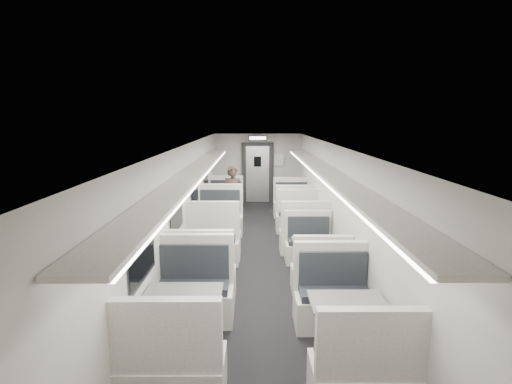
{
  "coord_description": "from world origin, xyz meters",
  "views": [
    {
      "loc": [
        -0.12,
        -7.86,
        2.92
      ],
      "look_at": [
        -0.07,
        1.68,
        1.15
      ],
      "focal_mm": 28.0,
      "sensor_mm": 36.0,
      "label": 1
    }
  ],
  "objects_px": {
    "booth_left_b": "(216,227)",
    "booth_left_c": "(206,257)",
    "booth_right_c": "(314,257)",
    "booth_right_d": "(347,329)",
    "booth_left_d": "(184,322)",
    "passenger": "(233,196)",
    "booth_left_a": "(224,206)",
    "vestibule_door": "(258,173)",
    "booth_right_b": "(301,225)",
    "booth_right_a": "(294,210)",
    "exit_sign": "(258,138)"
  },
  "relations": [
    {
      "from": "booth_left_d",
      "to": "passenger",
      "type": "distance_m",
      "value": 6.1
    },
    {
      "from": "booth_right_a",
      "to": "passenger",
      "type": "height_order",
      "value": "passenger"
    },
    {
      "from": "booth_left_b",
      "to": "booth_left_c",
      "type": "distance_m",
      "value": 2.01
    },
    {
      "from": "passenger",
      "to": "booth_right_b",
      "type": "bearing_deg",
      "value": -41.31
    },
    {
      "from": "vestibule_door",
      "to": "booth_left_c",
      "type": "bearing_deg",
      "value": -98.36
    },
    {
      "from": "booth_right_a",
      "to": "booth_right_d",
      "type": "distance_m",
      "value": 6.51
    },
    {
      "from": "booth_left_c",
      "to": "booth_left_b",
      "type": "bearing_deg",
      "value": 90.0
    },
    {
      "from": "booth_left_a",
      "to": "booth_right_c",
      "type": "relative_size",
      "value": 1.1
    },
    {
      "from": "booth_right_a",
      "to": "booth_right_c",
      "type": "relative_size",
      "value": 1.1
    },
    {
      "from": "booth_left_a",
      "to": "booth_right_a",
      "type": "relative_size",
      "value": 1.0
    },
    {
      "from": "booth_left_a",
      "to": "vestibule_door",
      "type": "height_order",
      "value": "vestibule_door"
    },
    {
      "from": "booth_left_a",
      "to": "vestibule_door",
      "type": "xyz_separation_m",
      "value": [
        1.0,
        2.4,
        0.66
      ]
    },
    {
      "from": "booth_left_a",
      "to": "booth_right_b",
      "type": "height_order",
      "value": "booth_right_b"
    },
    {
      "from": "passenger",
      "to": "booth_right_c",
      "type": "bearing_deg",
      "value": -66.49
    },
    {
      "from": "booth_left_d",
      "to": "booth_right_b",
      "type": "xyz_separation_m",
      "value": [
        2.0,
        4.69,
        -0.02
      ]
    },
    {
      "from": "booth_left_a",
      "to": "booth_right_c",
      "type": "distance_m",
      "value": 4.7
    },
    {
      "from": "booth_right_d",
      "to": "booth_left_d",
      "type": "bearing_deg",
      "value": 175.87
    },
    {
      "from": "booth_right_a",
      "to": "booth_right_d",
      "type": "height_order",
      "value": "booth_right_d"
    },
    {
      "from": "passenger",
      "to": "booth_left_c",
      "type": "bearing_deg",
      "value": -96.85
    },
    {
      "from": "booth_left_b",
      "to": "booth_left_c",
      "type": "relative_size",
      "value": 1.03
    },
    {
      "from": "passenger",
      "to": "exit_sign",
      "type": "relative_size",
      "value": 2.67
    },
    {
      "from": "booth_right_a",
      "to": "passenger",
      "type": "bearing_deg",
      "value": -170.4
    },
    {
      "from": "booth_right_c",
      "to": "booth_right_d",
      "type": "height_order",
      "value": "booth_right_d"
    },
    {
      "from": "booth_left_c",
      "to": "passenger",
      "type": "relative_size",
      "value": 1.38
    },
    {
      "from": "booth_left_d",
      "to": "booth_left_a",
      "type": "bearing_deg",
      "value": 90.0
    },
    {
      "from": "booth_left_a",
      "to": "booth_right_d",
      "type": "distance_m",
      "value": 7.22
    },
    {
      "from": "passenger",
      "to": "exit_sign",
      "type": "xyz_separation_m",
      "value": [
        0.69,
        2.63,
        1.45
      ]
    },
    {
      "from": "booth_right_d",
      "to": "booth_left_c",
      "type": "bearing_deg",
      "value": 128.19
    },
    {
      "from": "booth_left_d",
      "to": "booth_right_d",
      "type": "distance_m",
      "value": 2.01
    },
    {
      "from": "booth_right_a",
      "to": "exit_sign",
      "type": "xyz_separation_m",
      "value": [
        -1.0,
        2.35,
        1.89
      ]
    },
    {
      "from": "booth_left_c",
      "to": "passenger",
      "type": "height_order",
      "value": "passenger"
    },
    {
      "from": "passenger",
      "to": "booth_right_d",
      "type": "bearing_deg",
      "value": -76.84
    },
    {
      "from": "booth_left_b",
      "to": "booth_right_b",
      "type": "height_order",
      "value": "booth_left_b"
    },
    {
      "from": "passenger",
      "to": "booth_left_a",
      "type": "bearing_deg",
      "value": 111.22
    },
    {
      "from": "booth_left_a",
      "to": "booth_right_a",
      "type": "bearing_deg",
      "value": -12.21
    },
    {
      "from": "booth_right_a",
      "to": "exit_sign",
      "type": "distance_m",
      "value": 3.18
    },
    {
      "from": "booth_right_d",
      "to": "passenger",
      "type": "xyz_separation_m",
      "value": [
        -1.69,
        6.22,
        0.43
      ]
    },
    {
      "from": "booth_left_a",
      "to": "passenger",
      "type": "distance_m",
      "value": 0.9
    },
    {
      "from": "booth_left_d",
      "to": "booth_right_b",
      "type": "bearing_deg",
      "value": 66.92
    },
    {
      "from": "booth_right_c",
      "to": "vestibule_door",
      "type": "relative_size",
      "value": 0.93
    },
    {
      "from": "booth_left_c",
      "to": "booth_right_d",
      "type": "distance_m",
      "value": 3.23
    },
    {
      "from": "booth_left_b",
      "to": "booth_right_a",
      "type": "relative_size",
      "value": 1.1
    },
    {
      "from": "booth_left_d",
      "to": "booth_right_c",
      "type": "xyz_separation_m",
      "value": [
        2.0,
        2.54,
        -0.07
      ]
    },
    {
      "from": "booth_right_a",
      "to": "booth_left_a",
      "type": "bearing_deg",
      "value": 167.79
    },
    {
      "from": "booth_left_b",
      "to": "booth_right_c",
      "type": "bearing_deg",
      "value": -43.0
    },
    {
      "from": "booth_left_d",
      "to": "booth_right_c",
      "type": "relative_size",
      "value": 1.19
    },
    {
      "from": "booth_left_a",
      "to": "booth_right_b",
      "type": "xyz_separation_m",
      "value": [
        2.0,
        -2.1,
        0.01
      ]
    },
    {
      "from": "booth_right_c",
      "to": "booth_right_d",
      "type": "relative_size",
      "value": 0.88
    },
    {
      "from": "booth_left_c",
      "to": "booth_right_d",
      "type": "relative_size",
      "value": 1.03
    },
    {
      "from": "booth_left_c",
      "to": "vestibule_door",
      "type": "bearing_deg",
      "value": 81.64
    }
  ]
}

